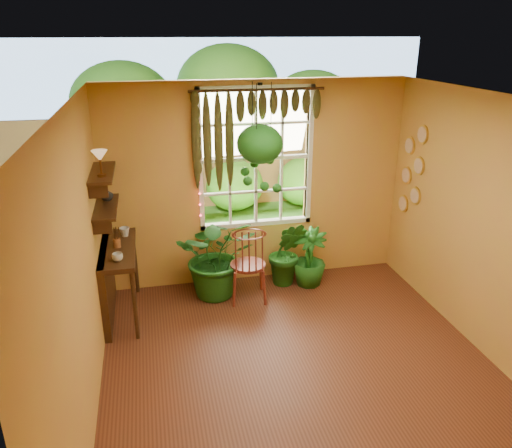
{
  "coord_description": "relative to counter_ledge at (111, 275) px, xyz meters",
  "views": [
    {
      "loc": [
        -1.37,
        -3.93,
        3.25
      ],
      "look_at": [
        -0.25,
        1.15,
        1.23
      ],
      "focal_mm": 35.0,
      "sensor_mm": 36.0,
      "label": 1
    }
  ],
  "objects": [
    {
      "name": "tiffany_lamp",
      "position": [
        0.05,
        -0.22,
        1.47
      ],
      "size": [
        0.17,
        0.17,
        0.28
      ],
      "color": "#573319",
      "rests_on": "shelf_upper"
    },
    {
      "name": "backyard",
      "position": [
        2.15,
        5.27,
        0.73
      ],
      "size": [
        14.0,
        10.0,
        12.0
      ],
      "color": "#22601B",
      "rests_on": "ground"
    },
    {
      "name": "hanging_basket",
      "position": [
        1.87,
        0.26,
        1.36
      ],
      "size": [
        0.56,
        0.56,
        1.34
      ],
      "color": "black",
      "rests_on": "ceiling"
    },
    {
      "name": "window",
      "position": [
        1.91,
        0.68,
        1.15
      ],
      "size": [
        1.52,
        0.1,
        1.86
      ],
      "color": "white",
      "rests_on": "wall_back"
    },
    {
      "name": "cup_b",
      "position": [
        0.19,
        0.33,
        0.4
      ],
      "size": [
        0.15,
        0.15,
        0.11
      ],
      "primitive_type": "imported",
      "rotation": [
        0.0,
        0.0,
        0.29
      ],
      "color": "beige",
      "rests_on": "counter_ledge"
    },
    {
      "name": "wall_back",
      "position": [
        1.91,
        0.65,
        0.8
      ],
      "size": [
        4.0,
        0.0,
        4.0
      ],
      "primitive_type": "plane",
      "rotation": [
        1.57,
        0.0,
        0.0
      ],
      "color": "#D28D48",
      "rests_on": "floor"
    },
    {
      "name": "ceiling",
      "position": [
        1.91,
        -1.6,
        2.15
      ],
      "size": [
        4.5,
        4.5,
        0.0
      ],
      "primitive_type": "plane",
      "rotation": [
        3.14,
        0.0,
        0.0
      ],
      "color": "silver",
      "rests_on": "wall_back"
    },
    {
      "name": "valance_vine",
      "position": [
        1.82,
        0.56,
        1.73
      ],
      "size": [
        1.7,
        0.12,
        1.1
      ],
      "color": "#3D2510",
      "rests_on": "window"
    },
    {
      "name": "string_lights",
      "position": [
        1.15,
        0.59,
        1.2
      ],
      "size": [
        0.03,
        0.03,
        1.54
      ],
      "primitive_type": null,
      "color": "#FF2633",
      "rests_on": "window"
    },
    {
      "name": "shelf_lower",
      "position": [
        0.03,
        0.0,
        0.85
      ],
      "size": [
        0.25,
        0.9,
        0.04
      ],
      "primitive_type": "cube",
      "color": "#3D2510",
      "rests_on": "wall_left"
    },
    {
      "name": "shelf_upper",
      "position": [
        0.03,
        0.0,
        1.25
      ],
      "size": [
        0.25,
        0.9,
        0.04
      ],
      "primitive_type": "cube",
      "color": "#3D2510",
      "rests_on": "wall_left"
    },
    {
      "name": "potted_plant_right",
      "position": [
        2.56,
        0.27,
        -0.15
      ],
      "size": [
        0.59,
        0.59,
        0.8
      ],
      "primitive_type": "imported",
      "rotation": [
        0.0,
        0.0,
        -0.41
      ],
      "color": "#134914",
      "rests_on": "floor"
    },
    {
      "name": "brush_jar",
      "position": [
        0.11,
        0.01,
        0.47
      ],
      "size": [
        0.09,
        0.09,
        0.32
      ],
      "color": "brown",
      "rests_on": "counter_ledge"
    },
    {
      "name": "counter_ledge",
      "position": [
        0.0,
        0.0,
        0.0
      ],
      "size": [
        0.4,
        1.2,
        0.9
      ],
      "color": "#3D2510",
      "rests_on": "floor"
    },
    {
      "name": "floor",
      "position": [
        1.91,
        -1.6,
        -0.55
      ],
      "size": [
        4.5,
        4.5,
        0.0
      ],
      "primitive_type": "plane",
      "color": "brown",
      "rests_on": "ground"
    },
    {
      "name": "shelf_vase",
      "position": [
        0.04,
        0.2,
        0.94
      ],
      "size": [
        0.16,
        0.16,
        0.15
      ],
      "primitive_type": "imported",
      "rotation": [
        0.0,
        0.0,
        0.09
      ],
      "color": "#B2AD99",
      "rests_on": "shelf_lower"
    },
    {
      "name": "wall_right",
      "position": [
        3.91,
        -1.6,
        0.8
      ],
      "size": [
        0.0,
        4.5,
        4.5
      ],
      "primitive_type": "plane",
      "rotation": [
        1.57,
        0.0,
        -1.57
      ],
      "color": "#D28D48",
      "rests_on": "floor"
    },
    {
      "name": "potted_plant_left",
      "position": [
        1.31,
        0.26,
        0.01
      ],
      "size": [
        1.09,
        0.97,
        1.12
      ],
      "primitive_type": "imported",
      "rotation": [
        0.0,
        0.0,
        -0.1
      ],
      "color": "#134914",
      "rests_on": "floor"
    },
    {
      "name": "wall_plates",
      "position": [
        3.89,
        0.19,
        1.0
      ],
      "size": [
        0.04,
        0.32,
        1.1
      ],
      "primitive_type": null,
      "color": "#FFEAD0",
      "rests_on": "wall_right"
    },
    {
      "name": "potted_plant_mid",
      "position": [
        2.27,
        0.35,
        -0.09
      ],
      "size": [
        0.62,
        0.56,
        0.92
      ],
      "primitive_type": "imported",
      "rotation": [
        0.0,
        0.0,
        -0.36
      ],
      "color": "#134914",
      "rests_on": "floor"
    },
    {
      "name": "windsor_chair",
      "position": [
        1.67,
        0.04,
        -0.2
      ],
      "size": [
        0.5,
        0.52,
        1.21
      ],
      "rotation": [
        0.0,
        0.0,
        -0.11
      ],
      "color": "maroon",
      "rests_on": "floor"
    },
    {
      "name": "cup_a",
      "position": [
        0.13,
        -0.38,
        0.39
      ],
      "size": [
        0.12,
        0.12,
        0.09
      ],
      "primitive_type": "imported",
      "rotation": [
        0.0,
        0.0,
        -0.08
      ],
      "color": "silver",
      "rests_on": "counter_ledge"
    },
    {
      "name": "wall_left",
      "position": [
        -0.09,
        -1.6,
        0.8
      ],
      "size": [
        0.0,
        4.5,
        4.5
      ],
      "primitive_type": "plane",
      "rotation": [
        1.57,
        0.0,
        1.57
      ],
      "color": "#D28D48",
      "rests_on": "floor"
    }
  ]
}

